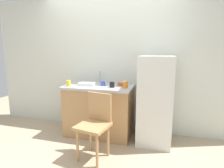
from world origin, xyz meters
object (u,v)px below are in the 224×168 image
object	(u,v)px
terracotta_bowl	(121,84)
cup_black	(112,85)
cup_yellow	(69,83)
cup_blue	(103,83)
dish_tray	(87,84)
refrigerator	(155,100)
cup_orange	(125,85)
chair	(95,123)

from	to	relation	value
terracotta_bowl	cup_black	bearing A→B (deg)	-122.05
cup_yellow	cup_blue	size ratio (longest dim) A/B	1.30
cup_yellow	dish_tray	bearing A→B (deg)	31.86
terracotta_bowl	refrigerator	bearing A→B (deg)	-10.77
cup_black	cup_orange	size ratio (longest dim) A/B	0.81
cup_black	cup_yellow	world-z (taller)	cup_yellow
terracotta_bowl	cup_black	size ratio (longest dim) A/B	1.35
refrigerator	cup_blue	bearing A→B (deg)	177.62
refrigerator	terracotta_bowl	world-z (taller)	refrigerator
dish_tray	terracotta_bowl	xyz separation A→B (m)	(0.57, 0.11, 0.00)
dish_tray	cup_blue	size ratio (longest dim) A/B	3.68
cup_black	cup_orange	bearing A→B (deg)	0.12
cup_orange	cup_yellow	xyz separation A→B (m)	(-0.96, -0.11, -0.01)
chair	cup_blue	size ratio (longest dim) A/B	11.70
terracotta_bowl	cup_blue	distance (m)	0.31
cup_orange	cup_yellow	distance (m)	0.96
cup_yellow	cup_orange	bearing A→B (deg)	6.42
cup_black	cup_blue	distance (m)	0.21
dish_tray	cup_blue	xyz separation A→B (m)	(0.27, 0.04, 0.01)
refrigerator	chair	size ratio (longest dim) A/B	1.56
dish_tray	terracotta_bowl	distance (m)	0.58
chair	cup_black	size ratio (longest dim) A/B	9.96
chair	terracotta_bowl	world-z (taller)	terracotta_bowl
refrigerator	dish_tray	size ratio (longest dim) A/B	4.96
chair	cup_orange	distance (m)	0.81
cup_yellow	terracotta_bowl	bearing A→B (deg)	18.52
dish_tray	cup_yellow	distance (m)	0.32
chair	cup_blue	bearing A→B (deg)	110.16
cup_orange	cup_yellow	bearing A→B (deg)	-173.58
dish_tray	cup_yellow	size ratio (longest dim) A/B	2.83
terracotta_bowl	cup_yellow	world-z (taller)	cup_yellow
chair	cup_orange	bearing A→B (deg)	75.16
dish_tray	cup_black	size ratio (longest dim) A/B	3.13
cup_black	chair	bearing A→B (deg)	-96.19
chair	cup_yellow	size ratio (longest dim) A/B	8.98
chair	cup_yellow	distance (m)	0.94
refrigerator	cup_orange	distance (m)	0.53
cup_orange	cup_blue	distance (m)	0.42
chair	terracotta_bowl	xyz separation A→B (m)	(0.18, 0.79, 0.40)
chair	cup_yellow	xyz separation A→B (m)	(-0.67, 0.51, 0.43)
dish_tray	cup_orange	bearing A→B (deg)	-5.05
terracotta_bowl	cup_blue	size ratio (longest dim) A/B	1.59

